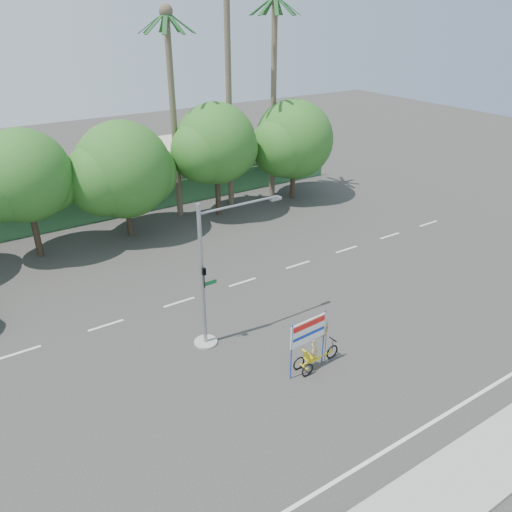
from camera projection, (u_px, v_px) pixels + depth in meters
ground at (299, 370)px, 21.77m from camera, size 120.00×120.00×0.00m
sidewalk_near at (441, 496)px, 16.12m from camera, size 50.00×2.40×0.12m
fence at (126, 203)px, 37.46m from camera, size 38.00×0.08×2.00m
building_right at (194, 163)px, 44.37m from camera, size 14.00×8.00×3.60m
tree_left at (24, 179)px, 29.59m from camera, size 6.66×5.60×8.07m
tree_center at (123, 173)px, 32.77m from camera, size 7.62×6.40×7.85m
tree_right at (216, 146)px, 35.84m from camera, size 6.90×5.80×8.36m
tree_far_right at (293, 142)px, 39.51m from camera, size 7.38×6.20×7.94m
palm_tall at (228, 66)px, 35.62m from camera, size 3.73×3.79×17.45m
palm_mid at (274, 78)px, 38.04m from camera, size 3.73×3.79×15.45m
palm_short at (172, 94)px, 34.15m from camera, size 3.73×3.79×14.45m
traffic_signal at (209, 288)px, 22.39m from camera, size 4.72×1.10×7.00m
trike_billboard at (312, 347)px, 21.44m from camera, size 2.82×0.67×2.77m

